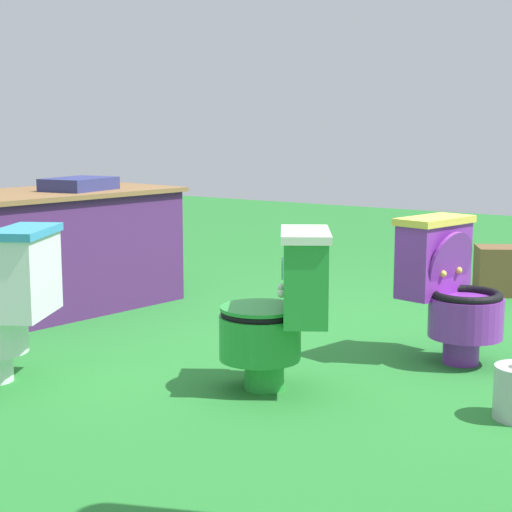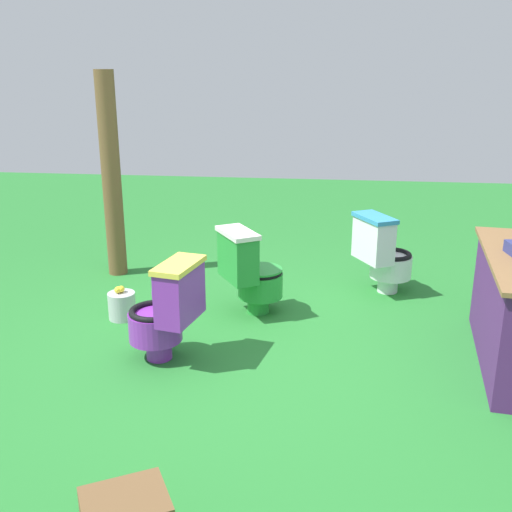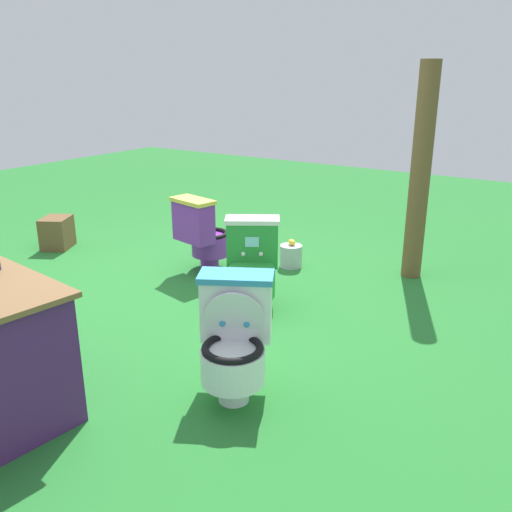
% 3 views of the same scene
% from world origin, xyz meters
% --- Properties ---
extents(ground, '(14.00, 14.00, 0.00)m').
position_xyz_m(ground, '(0.00, 0.00, 0.00)').
color(ground, '#26752D').
extents(toilet_white, '(0.59, 0.62, 0.73)m').
position_xyz_m(toilet_white, '(-1.40, 0.99, 0.37)').
color(toilet_white, white).
rests_on(toilet_white, ground).
extents(toilet_green, '(0.60, 0.63, 0.73)m').
position_xyz_m(toilet_green, '(-0.78, -0.11, 0.37)').
color(toilet_green, green).
rests_on(toilet_green, ground).
extents(toilet_purple, '(0.49, 0.56, 0.73)m').
position_xyz_m(toilet_purple, '(0.10, -0.57, 0.37)').
color(toilet_purple, purple).
rests_on(toilet_purple, ground).
extents(wooden_post, '(0.18, 0.18, 1.93)m').
position_xyz_m(wooden_post, '(-1.62, -1.55, 0.97)').
color(wooden_post, brown).
rests_on(wooden_post, ground).
extents(lemon_bucket, '(0.22, 0.22, 0.28)m').
position_xyz_m(lemon_bucket, '(-0.55, -1.13, 0.12)').
color(lemon_bucket, '#B7B7BF').
rests_on(lemon_bucket, ground).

